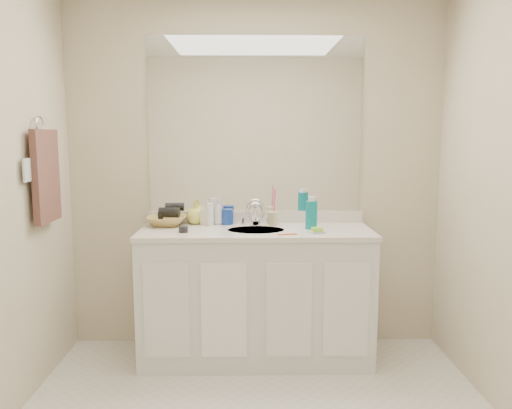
% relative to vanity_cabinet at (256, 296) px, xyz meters
% --- Properties ---
extents(wall_back, '(2.60, 0.02, 2.40)m').
position_rel_vanity_cabinet_xyz_m(wall_back, '(0.00, 0.28, 0.77)').
color(wall_back, beige).
rests_on(wall_back, floor).
extents(wall_front, '(2.60, 0.02, 2.40)m').
position_rel_vanity_cabinet_xyz_m(wall_front, '(0.00, -2.33, 0.77)').
color(wall_front, beige).
rests_on(wall_front, floor).
extents(vanity_cabinet, '(1.50, 0.55, 0.85)m').
position_rel_vanity_cabinet_xyz_m(vanity_cabinet, '(0.00, 0.00, 0.00)').
color(vanity_cabinet, silver).
rests_on(vanity_cabinet, floor).
extents(countertop, '(1.52, 0.57, 0.03)m').
position_rel_vanity_cabinet_xyz_m(countertop, '(0.00, 0.00, 0.44)').
color(countertop, white).
rests_on(countertop, vanity_cabinet).
extents(backsplash, '(1.52, 0.03, 0.08)m').
position_rel_vanity_cabinet_xyz_m(backsplash, '(0.00, 0.26, 0.50)').
color(backsplash, silver).
rests_on(backsplash, countertop).
extents(sink_basin, '(0.37, 0.37, 0.02)m').
position_rel_vanity_cabinet_xyz_m(sink_basin, '(0.00, -0.02, 0.44)').
color(sink_basin, beige).
rests_on(sink_basin, countertop).
extents(faucet, '(0.02, 0.02, 0.11)m').
position_rel_vanity_cabinet_xyz_m(faucet, '(0.00, 0.16, 0.51)').
color(faucet, silver).
rests_on(faucet, countertop).
extents(mirror, '(1.48, 0.01, 1.20)m').
position_rel_vanity_cabinet_xyz_m(mirror, '(0.00, 0.27, 1.14)').
color(mirror, white).
rests_on(mirror, wall_back).
extents(blue_mug, '(0.10, 0.10, 0.11)m').
position_rel_vanity_cabinet_xyz_m(blue_mug, '(-0.19, 0.18, 0.51)').
color(blue_mug, '#16379A').
rests_on(blue_mug, countertop).
extents(tan_cup, '(0.07, 0.07, 0.09)m').
position_rel_vanity_cabinet_xyz_m(tan_cup, '(0.12, 0.14, 0.50)').
color(tan_cup, beige).
rests_on(tan_cup, countertop).
extents(toothbrush, '(0.02, 0.04, 0.19)m').
position_rel_vanity_cabinet_xyz_m(toothbrush, '(0.13, 0.14, 0.60)').
color(toothbrush, '#FB4288').
rests_on(toothbrush, tan_cup).
extents(mouthwash_bottle, '(0.08, 0.08, 0.18)m').
position_rel_vanity_cabinet_xyz_m(mouthwash_bottle, '(0.36, 0.01, 0.55)').
color(mouthwash_bottle, '#0A7980').
rests_on(mouthwash_bottle, countertop).
extents(soap_dish, '(0.11, 0.10, 0.01)m').
position_rel_vanity_cabinet_xyz_m(soap_dish, '(0.38, -0.14, 0.46)').
color(soap_dish, silver).
rests_on(soap_dish, countertop).
extents(green_soap, '(0.07, 0.06, 0.02)m').
position_rel_vanity_cabinet_xyz_m(green_soap, '(0.38, -0.14, 0.48)').
color(green_soap, '#98E337').
rests_on(green_soap, soap_dish).
extents(orange_comb, '(0.12, 0.05, 0.01)m').
position_rel_vanity_cabinet_xyz_m(orange_comb, '(0.19, -0.19, 0.46)').
color(orange_comb, '#DC4617').
rests_on(orange_comb, countertop).
extents(dark_jar, '(0.06, 0.06, 0.04)m').
position_rel_vanity_cabinet_xyz_m(dark_jar, '(-0.46, -0.11, 0.48)').
color(dark_jar, black).
rests_on(dark_jar, countertop).
extents(extra_white_bottle, '(0.06, 0.06, 0.15)m').
position_rel_vanity_cabinet_xyz_m(extra_white_bottle, '(-0.31, 0.13, 0.53)').
color(extra_white_bottle, white).
rests_on(extra_white_bottle, countertop).
extents(soap_bottle_white, '(0.09, 0.09, 0.18)m').
position_rel_vanity_cabinet_xyz_m(soap_bottle_white, '(-0.26, 0.18, 0.54)').
color(soap_bottle_white, silver).
rests_on(soap_bottle_white, countertop).
extents(soap_bottle_cream, '(0.09, 0.09, 0.17)m').
position_rel_vanity_cabinet_xyz_m(soap_bottle_cream, '(-0.34, 0.18, 0.54)').
color(soap_bottle_cream, beige).
rests_on(soap_bottle_cream, countertop).
extents(soap_bottle_yellow, '(0.16, 0.16, 0.16)m').
position_rel_vanity_cabinet_xyz_m(soap_bottle_yellow, '(-0.42, 0.20, 0.53)').
color(soap_bottle_yellow, '#DADB55').
rests_on(soap_bottle_yellow, countertop).
extents(wicker_basket, '(0.27, 0.27, 0.06)m').
position_rel_vanity_cabinet_xyz_m(wicker_basket, '(-0.61, 0.14, 0.49)').
color(wicker_basket, '#AD8B45').
rests_on(wicker_basket, countertop).
extents(hair_dryer, '(0.15, 0.09, 0.07)m').
position_rel_vanity_cabinet_xyz_m(hair_dryer, '(-0.59, 0.14, 0.54)').
color(hair_dryer, black).
rests_on(hair_dryer, wicker_basket).
extents(towel_ring, '(0.01, 0.11, 0.11)m').
position_rel_vanity_cabinet_xyz_m(towel_ring, '(-1.27, -0.25, 1.12)').
color(towel_ring, silver).
rests_on(towel_ring, wall_left).
extents(hand_towel, '(0.04, 0.32, 0.55)m').
position_rel_vanity_cabinet_xyz_m(hand_towel, '(-1.25, -0.25, 0.82)').
color(hand_towel, '#432A24').
rests_on(hand_towel, towel_ring).
extents(switch_plate, '(0.01, 0.08, 0.13)m').
position_rel_vanity_cabinet_xyz_m(switch_plate, '(-1.27, -0.45, 0.88)').
color(switch_plate, silver).
rests_on(switch_plate, wall_left).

